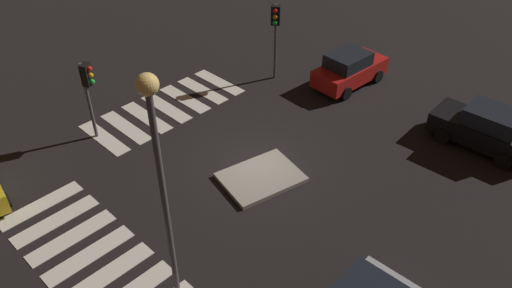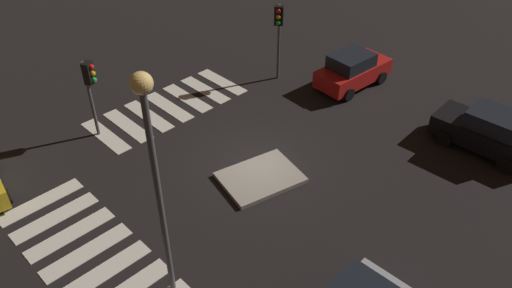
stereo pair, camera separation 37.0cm
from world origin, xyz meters
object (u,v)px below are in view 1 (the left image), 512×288
object	(u,v)px
car_red	(349,69)
traffic_light_east	(88,83)
street_lamp	(158,160)
traffic_light_south	(275,24)
traffic_island	(261,177)
car_black	(485,128)

from	to	relation	value
car_red	traffic_light_east	distance (m)	12.74
traffic_light_east	street_lamp	size ratio (longest dim) A/B	0.47
traffic_light_south	street_lamp	xyz separation A→B (m)	(12.01, 6.95, 2.20)
traffic_island	car_red	bearing A→B (deg)	-166.79
street_lamp	traffic_island	bearing A→B (deg)	-162.16
traffic_light_east	street_lamp	xyz separation A→B (m)	(2.75, 8.96, 2.51)
traffic_light_east	traffic_light_south	bearing A→B (deg)	48.55
traffic_island	car_black	bearing A→B (deg)	147.54
car_red	traffic_light_east	xyz separation A→B (m)	(11.52, -5.12, 1.85)
traffic_island	street_lamp	bearing A→B (deg)	17.84
car_black	traffic_light_south	distance (m)	10.78
traffic_island	traffic_light_south	bearing A→B (deg)	-141.01
car_black	car_red	world-z (taller)	car_black
car_black	street_lamp	size ratio (longest dim) A/B	0.57
car_red	traffic_light_east	world-z (taller)	traffic_light_east
traffic_island	car_black	world-z (taller)	car_black
street_lamp	traffic_light_south	bearing A→B (deg)	-149.93
car_black	street_lamp	bearing A→B (deg)	73.29
traffic_island	car_red	world-z (taller)	car_red
car_black	traffic_light_east	world-z (taller)	traffic_light_east
car_black	traffic_light_south	bearing A→B (deg)	7.66
car_red	traffic_island	bearing A→B (deg)	-163.29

